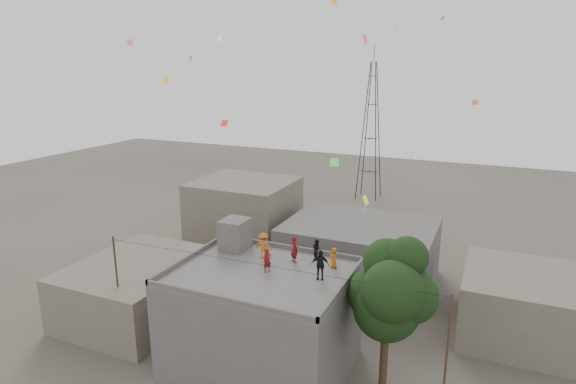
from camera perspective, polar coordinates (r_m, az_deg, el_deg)
name	(u,v)px	position (r m, az deg, el deg)	size (l,w,h in m)	color
ground	(263,365)	(31.08, -3.02, -19.81)	(140.00, 140.00, 0.00)	#443E38
main_building	(262,320)	(29.45, -3.11, -14.93)	(10.00, 8.00, 6.10)	#54514E
parapet	(261,270)	(28.00, -3.20, -9.24)	(10.00, 8.00, 0.30)	#54514E
stair_head_box	(235,234)	(31.23, -6.30, -5.01)	(1.60, 1.80, 2.00)	#54514E
neighbor_west	(139,288)	(37.06, -17.25, -10.86)	(8.00, 10.00, 4.00)	#625A4E
neighbor_north	(359,252)	(40.89, 8.44, -7.06)	(12.00, 9.00, 5.00)	#54514E
neighbor_northwest	(244,216)	(46.60, -5.18, -2.88)	(9.00, 8.00, 7.00)	#625A4E
neighbor_east	(518,305)	(36.25, 25.57, -11.96)	(7.00, 8.00, 4.40)	#625A4E
tree	(391,292)	(26.38, 12.14, -11.52)	(4.90, 4.60, 9.10)	black
utility_line	(260,320)	(27.90, -3.38, -14.92)	(20.12, 0.62, 7.40)	black
transmission_tower	(371,131)	(65.21, 9.79, 7.11)	(2.97, 2.97, 20.01)	black
person_red_adult	(294,249)	(29.10, 0.76, -6.79)	(0.61, 0.40, 1.66)	maroon
person_orange_child	(334,258)	(28.57, 5.45, -7.76)	(0.60, 0.39, 1.23)	#B26214
person_dark_child	(317,249)	(29.65, 3.45, -6.80)	(0.62, 0.48, 1.28)	black
person_dark_adult	(320,265)	(26.97, 3.82, -8.60)	(1.00, 0.42, 1.71)	black
person_orange_adult	(264,245)	(29.75, -2.91, -6.35)	(1.05, 0.61, 1.63)	#CA6417
person_red_child	(267,260)	(27.86, -2.46, -8.11)	(0.52, 0.34, 1.42)	maroon
kites	(312,82)	(32.68, 2.82, 12.88)	(21.48, 17.11, 12.77)	red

